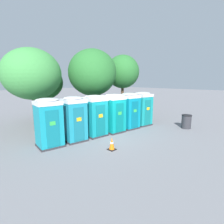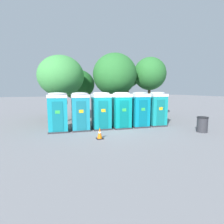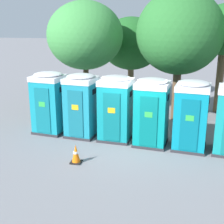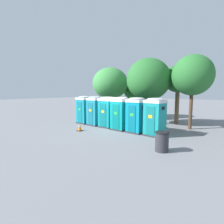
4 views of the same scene
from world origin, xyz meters
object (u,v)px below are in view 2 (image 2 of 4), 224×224
object	(u,v)px
street_tree_3	(150,74)
street_tree_4	(115,75)
trash_can	(202,124)
street_tree_1	(77,84)
street_tree_2	(127,76)
portapotty_3	(121,110)
portapotty_5	(157,109)
street_tree_0	(61,76)
portapotty_1	(80,111)
portapotty_2	(101,110)
portapotty_4	(140,109)
traffic_cone	(100,133)
portapotty_0	(58,112)

from	to	relation	value
street_tree_3	street_tree_4	xyz separation A→B (m)	(-3.58, 0.06, -0.19)
trash_can	street_tree_3	bearing A→B (deg)	88.25
street_tree_1	street_tree_2	world-z (taller)	street_tree_2
portapotty_3	portapotty_5	world-z (taller)	same
street_tree_0	portapotty_1	bearing A→B (deg)	-77.35
portapotty_2	portapotty_4	xyz separation A→B (m)	(2.82, -0.39, 0.00)
portapotty_2	street_tree_3	bearing A→B (deg)	26.62
portapotty_1	street_tree_4	xyz separation A→B (m)	(3.71, 2.87, 2.70)
street_tree_2	street_tree_0	bearing A→B (deg)	-170.72
portapotty_2	portapotty_5	distance (m)	4.28
street_tree_1	trash_can	bearing A→B (deg)	-58.76
street_tree_4	traffic_cone	xyz separation A→B (m)	(-3.18, -5.35, -3.67)
portapotty_5	street_tree_4	world-z (taller)	street_tree_4
portapotty_1	street_tree_1	bearing A→B (deg)	80.31
portapotty_5	traffic_cone	world-z (taller)	portapotty_5
portapotty_0	street_tree_2	size ratio (longest dim) A/B	0.48
street_tree_3	trash_can	bearing A→B (deg)	-91.75
street_tree_4	street_tree_0	bearing A→B (deg)	172.02
portapotty_1	trash_can	xyz separation A→B (m)	(7.09, -3.49, -0.79)
portapotty_1	portapotty_3	world-z (taller)	same
portapotty_2	street_tree_4	distance (m)	4.64
portapotty_1	street_tree_4	world-z (taller)	street_tree_4
portapotty_1	portapotty_3	bearing A→B (deg)	-7.91
portapotty_2	street_tree_2	size ratio (longest dim) A/B	0.48
portapotty_0	street_tree_4	xyz separation A→B (m)	(5.12, 2.71, 2.70)
street_tree_4	portapotty_5	bearing A→B (deg)	-60.90
portapotty_5	traffic_cone	size ratio (longest dim) A/B	3.97
portapotty_3	street_tree_4	distance (m)	4.33
street_tree_0	traffic_cone	world-z (taller)	street_tree_0
portapotty_4	street_tree_1	xyz separation A→B (m)	(-3.15, 6.92, 1.93)
portapotty_3	street_tree_2	distance (m)	6.42
street_tree_0	trash_can	bearing A→B (deg)	-41.60
portapotty_3	trash_can	size ratio (longest dim) A/B	2.58
portapotty_4	traffic_cone	bearing A→B (deg)	-152.26
portapotty_3	street_tree_3	bearing A→B (deg)	35.69
portapotty_0	street_tree_0	bearing A→B (deg)	79.31
portapotty_3	portapotty_1	bearing A→B (deg)	172.09
portapotty_3	street_tree_3	distance (m)	6.20
portapotty_3	traffic_cone	world-z (taller)	portapotty_3
street_tree_1	portapotty_4	bearing A→B (deg)	-65.51
portapotty_1	portapotty_4	bearing A→B (deg)	-7.02
portapotty_3	traffic_cone	bearing A→B (deg)	-137.79
street_tree_4	street_tree_3	bearing A→B (deg)	-1.00
portapotty_3	portapotty_0	bearing A→B (deg)	172.51
traffic_cone	portapotty_4	bearing A→B (deg)	27.74
portapotty_1	portapotty_2	world-z (taller)	same
portapotty_1	portapotty_0	bearing A→B (deg)	173.35
portapotty_1	portapotty_5	size ratio (longest dim) A/B	1.00
portapotty_0	portapotty_3	world-z (taller)	same
portapotty_1	portapotty_4	xyz separation A→B (m)	(4.25, -0.52, -0.00)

